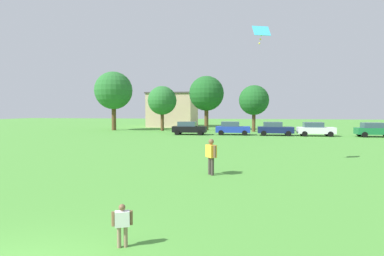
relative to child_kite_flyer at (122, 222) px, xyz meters
name	(u,v)px	position (x,y,z in m)	size (l,w,h in m)	color
ground_plane	(205,139)	(-1.70, 27.96, -0.60)	(160.00, 160.00, 0.00)	#4C9338
child_kite_flyer	(122,222)	(0.00, 0.00, 0.00)	(0.45, 0.30, 1.01)	#8C7259
adult_bystander	(211,154)	(1.10, 8.57, 0.45)	(0.60, 0.71, 1.76)	#3F3833
kite	(261,32)	(3.55, 11.66, 6.89)	(1.06, 0.74, 1.05)	#3FBFE5
parked_car_black_0	(189,128)	(-4.49, 33.54, 0.26)	(4.30, 2.02, 1.68)	black
parked_car_blue_1	(232,128)	(1.00, 34.12, 0.26)	(4.30, 2.02, 1.68)	#1E38AD
parked_car_navy_2	(275,129)	(6.23, 34.05, 0.26)	(4.30, 2.02, 1.68)	#141E4C
parked_car_white_3	(315,129)	(10.99, 33.86, 0.26)	(4.30, 2.02, 1.68)	white
parked_car_green_4	(375,130)	(17.60, 33.71, 0.26)	(4.30, 2.02, 1.68)	#196B38
tree_far_left	(114,91)	(-17.76, 40.66, 5.58)	(5.87, 5.87, 9.15)	brown
tree_left	(162,101)	(-9.89, 40.52, 3.99)	(4.36, 4.36, 6.80)	brown
tree_right	(206,94)	(-3.45, 43.14, 5.12)	(5.44, 5.44, 8.48)	brown
tree_far_right	(254,100)	(3.81, 40.95, 3.98)	(4.36, 4.36, 6.79)	brown
house_left	(173,110)	(-11.12, 53.18, 2.61)	(8.61, 9.10, 6.39)	beige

